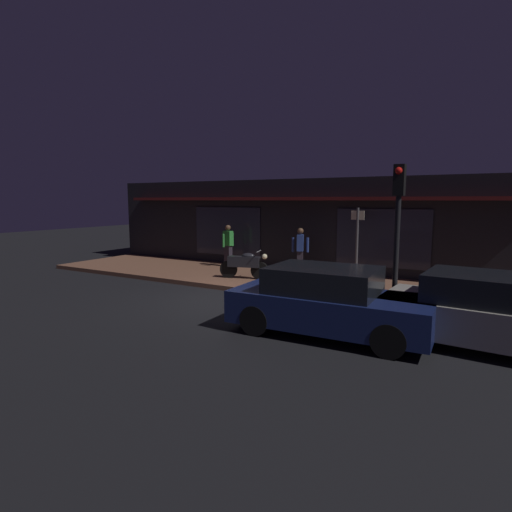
# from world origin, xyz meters

# --- Properties ---
(ground_plane) EXTENTS (60.00, 60.00, 0.00)m
(ground_plane) POSITION_xyz_m (0.00, 0.00, 0.00)
(ground_plane) COLOR black
(sidewalk_slab) EXTENTS (18.00, 4.00, 0.15)m
(sidewalk_slab) POSITION_xyz_m (0.00, 3.00, 0.07)
(sidewalk_slab) COLOR brown
(sidewalk_slab) RESTS_ON ground_plane
(storefront_building) EXTENTS (18.00, 3.30, 3.60)m
(storefront_building) POSITION_xyz_m (0.00, 6.39, 1.80)
(storefront_building) COLOR black
(storefront_building) RESTS_ON ground_plane
(motorcycle) EXTENTS (1.67, 0.69, 0.97)m
(motorcycle) POSITION_xyz_m (-0.72, 2.38, 0.65)
(motorcycle) COLOR black
(motorcycle) RESTS_ON sidewalk_slab
(bicycle_parked) EXTENTS (1.59, 0.61, 0.91)m
(bicycle_parked) POSITION_xyz_m (1.61, 1.50, 0.51)
(bicycle_parked) COLOR black
(bicycle_parked) RESTS_ON sidewalk_slab
(person_photographer) EXTENTS (0.41, 0.62, 1.67)m
(person_photographer) POSITION_xyz_m (-2.66, 4.24, 1.03)
(person_photographer) COLOR #28232D
(person_photographer) RESTS_ON sidewalk_slab
(person_bystander) EXTENTS (0.60, 0.43, 1.67)m
(person_bystander) POSITION_xyz_m (0.56, 4.06, 1.03)
(person_bystander) COLOR #28232D
(person_bystander) RESTS_ON sidewalk_slab
(sign_post) EXTENTS (0.44, 0.09, 2.40)m
(sign_post) POSITION_xyz_m (2.55, 4.24, 1.51)
(sign_post) COLOR #47474C
(sign_post) RESTS_ON sidewalk_slab
(traffic_light_pole) EXTENTS (0.24, 0.33, 3.60)m
(traffic_light_pole) POSITION_xyz_m (4.62, 0.36, 2.48)
(traffic_light_pole) COLOR black
(traffic_light_pole) RESTS_ON ground_plane
(parked_car_near) EXTENTS (4.16, 1.90, 1.42)m
(parked_car_near) POSITION_xyz_m (3.64, -1.40, 0.70)
(parked_car_near) COLOR black
(parked_car_near) RESTS_ON ground_plane
(parked_car_far) EXTENTS (4.21, 2.04, 1.42)m
(parked_car_far) POSITION_xyz_m (6.66, -0.67, 0.70)
(parked_car_far) COLOR black
(parked_car_far) RESTS_ON ground_plane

